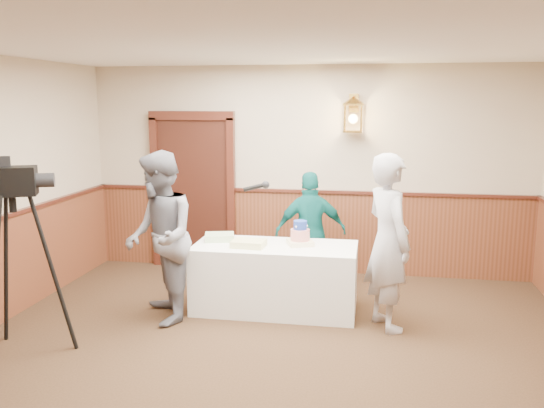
{
  "coord_description": "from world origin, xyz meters",
  "views": [
    {
      "loc": [
        0.86,
        -4.21,
        2.33
      ],
      "look_at": [
        -0.17,
        1.7,
        1.25
      ],
      "focal_mm": 38.0,
      "sensor_mm": 36.0,
      "label": 1
    }
  ],
  "objects": [
    {
      "name": "ground",
      "position": [
        0.0,
        0.0,
        0.0
      ],
      "size": [
        7.0,
        7.0,
        0.0
      ],
      "primitive_type": "plane",
      "color": "#332113",
      "rests_on": "ground"
    },
    {
      "name": "room_shell",
      "position": [
        -0.05,
        0.45,
        1.52
      ],
      "size": [
        6.02,
        7.02,
        2.81
      ],
      "color": "tan",
      "rests_on": "ground"
    },
    {
      "name": "display_table",
      "position": [
        -0.17,
        1.9,
        0.38
      ],
      "size": [
        1.8,
        0.8,
        0.75
      ],
      "primitive_type": "cube",
      "color": "white",
      "rests_on": "ground"
    },
    {
      "name": "tiered_cake",
      "position": [
        0.1,
        1.97,
        0.86
      ],
      "size": [
        0.34,
        0.34,
        0.27
      ],
      "rotation": [
        0.0,
        0.0,
        0.36
      ],
      "color": "#FFEEBD",
      "rests_on": "display_table"
    },
    {
      "name": "sheet_cake_yellow",
      "position": [
        -0.45,
        1.79,
        0.79
      ],
      "size": [
        0.37,
        0.3,
        0.07
      ],
      "primitive_type": "cube",
      "rotation": [
        0.0,
        0.0,
        -0.07
      ],
      "color": "#DDD884",
      "rests_on": "display_table"
    },
    {
      "name": "sheet_cake_green",
      "position": [
        -0.84,
        2.02,
        0.79
      ],
      "size": [
        0.38,
        0.34,
        0.08
      ],
      "primitive_type": "cube",
      "rotation": [
        0.0,
        0.0,
        0.25
      ],
      "color": "#A7CA8E",
      "rests_on": "display_table"
    },
    {
      "name": "interviewer",
      "position": [
        -1.31,
        1.38,
        0.91
      ],
      "size": [
        1.62,
        1.11,
        1.82
      ],
      "rotation": [
        0.0,
        0.0,
        -1.09
      ],
      "color": "slate",
      "rests_on": "ground"
    },
    {
      "name": "baker",
      "position": [
        1.05,
        1.61,
        0.91
      ],
      "size": [
        0.69,
        0.79,
        1.82
      ],
      "primitive_type": "imported",
      "rotation": [
        0.0,
        0.0,
        2.05
      ],
      "color": "#AAA8AF",
      "rests_on": "ground"
    },
    {
      "name": "assistant_p",
      "position": [
        0.14,
        2.65,
        0.74
      ],
      "size": [
        0.93,
        0.56,
        1.49
      ],
      "primitive_type": "imported",
      "rotation": [
        0.0,
        0.0,
        3.38
      ],
      "color": "#0D5A58",
      "rests_on": "ground"
    },
    {
      "name": "tv_camera_rig",
      "position": [
        -2.28,
        0.35,
        0.79
      ],
      "size": [
        0.68,
        0.64,
        1.76
      ],
      "rotation": [
        0.0,
        0.0,
        0.43
      ],
      "color": "black",
      "rests_on": "ground"
    }
  ]
}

